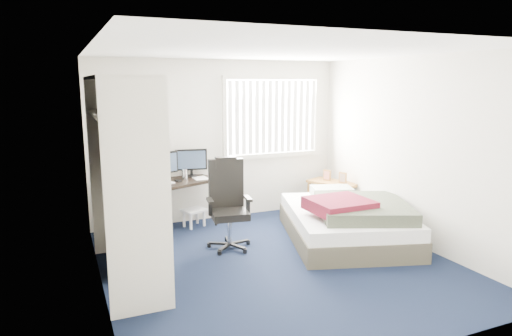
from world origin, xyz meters
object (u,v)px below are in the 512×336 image
Objects in this scene: nightstand at (333,186)px; bed at (347,220)px; desk at (165,180)px; office_chair at (228,213)px.

nightstand is 0.38× the size of bed.
desk reaches higher than bed.
desk reaches higher than nightstand.
nightstand reaches higher than bed.
bed is (-0.50, -1.14, -0.20)m from nightstand.
office_chair is 1.65m from bed.
nightstand is (2.09, 0.72, 0.03)m from office_chair.
office_chair is at bearing -57.33° from desk.
desk is 1.19m from office_chair.
desk is 2.73m from nightstand.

